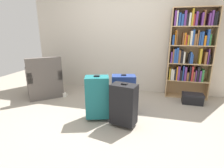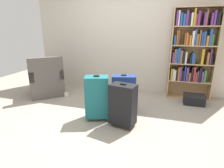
{
  "view_description": "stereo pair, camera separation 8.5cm",
  "coord_description": "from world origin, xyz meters",
  "views": [
    {
      "loc": [
        0.77,
        -2.53,
        1.44
      ],
      "look_at": [
        0.01,
        0.31,
        0.55
      ],
      "focal_mm": 28.65,
      "sensor_mm": 36.0,
      "label": 1
    },
    {
      "loc": [
        0.85,
        -2.51,
        1.44
      ],
      "look_at": [
        0.01,
        0.31,
        0.55
      ],
      "focal_mm": 28.65,
      "sensor_mm": 36.0,
      "label": 2
    }
  ],
  "objects": [
    {
      "name": "suitcase_black",
      "position": [
        0.3,
        -0.07,
        0.36
      ],
      "size": [
        0.42,
        0.32,
        0.7
      ],
      "color": "black",
      "rests_on": "ground"
    },
    {
      "name": "storage_box",
      "position": [
        1.48,
        1.16,
        0.11
      ],
      "size": [
        0.4,
        0.24,
        0.21
      ],
      "color": "black",
      "rests_on": "ground"
    },
    {
      "name": "mug",
      "position": [
        -1.23,
        0.83,
        0.05
      ],
      "size": [
        0.12,
        0.08,
        0.1
      ],
      "color": "white",
      "rests_on": "ground"
    },
    {
      "name": "ground_plane",
      "position": [
        0.0,
        0.0,
        0.0
      ],
      "size": [
        8.19,
        8.19,
        0.0
      ],
      "primitive_type": "plane",
      "color": "#9E9384"
    },
    {
      "name": "suitcase_teal",
      "position": [
        -0.17,
        0.04,
        0.39
      ],
      "size": [
        0.44,
        0.36,
        0.76
      ],
      "color": "#19666B",
      "rests_on": "ground"
    },
    {
      "name": "suitcase_navy_blue",
      "position": [
        0.19,
        0.42,
        0.37
      ],
      "size": [
        0.46,
        0.33,
        0.71
      ],
      "color": "navy",
      "rests_on": "ground"
    },
    {
      "name": "back_wall",
      "position": [
        0.0,
        1.75,
        1.3
      ],
      "size": [
        4.68,
        0.1,
        2.6
      ],
      "primitive_type": "cube",
      "color": "beige",
      "rests_on": "ground"
    },
    {
      "name": "bookshelf",
      "position": [
        1.37,
        1.55,
        1.02
      ],
      "size": [
        0.88,
        0.29,
        1.88
      ],
      "color": "tan",
      "rests_on": "ground"
    },
    {
      "name": "armchair",
      "position": [
        -1.7,
        0.81,
        0.32
      ],
      "size": [
        0.99,
        0.99,
        0.9
      ],
      "color": "#59514C",
      "rests_on": "ground"
    }
  ]
}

